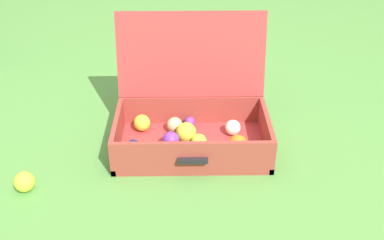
{
  "coord_description": "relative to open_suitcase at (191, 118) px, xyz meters",
  "views": [
    {
      "loc": [
        0.05,
        -1.52,
        1.09
      ],
      "look_at": [
        0.07,
        0.02,
        0.14
      ],
      "focal_mm": 43.54,
      "sensor_mm": 36.0,
      "label": 1
    }
  ],
  "objects": [
    {
      "name": "ground_plane",
      "position": [
        -0.07,
        -0.07,
        -0.11
      ],
      "size": [
        16.0,
        16.0,
        0.0
      ],
      "primitive_type": "plane",
      "color": "#569342"
    },
    {
      "name": "open_suitcase",
      "position": [
        0.0,
        0.0,
        0.0
      ],
      "size": [
        0.61,
        0.46,
        0.49
      ],
      "color": "#B23838",
      "rests_on": "ground"
    },
    {
      "name": "stray_ball_on_grass",
      "position": [
        -0.6,
        -0.3,
        -0.07
      ],
      "size": [
        0.07,
        0.07,
        0.07
      ],
      "primitive_type": "sphere",
      "color": "#CCDB38",
      "rests_on": "ground"
    }
  ]
}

